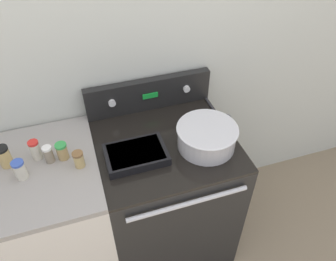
% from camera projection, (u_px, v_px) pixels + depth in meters
% --- Properties ---
extents(kitchen_wall, '(8.00, 0.05, 2.50)m').
position_uv_depth(kitchen_wall, '(144.00, 52.00, 1.78)').
color(kitchen_wall, silver).
rests_on(kitchen_wall, ground_plane).
extents(stove_range, '(0.74, 0.71, 0.91)m').
position_uv_depth(stove_range, '(166.00, 194.00, 2.04)').
color(stove_range, black).
rests_on(stove_range, ground_plane).
extents(control_panel, '(0.74, 0.07, 0.20)m').
position_uv_depth(control_panel, '(149.00, 94.00, 1.90)').
color(control_panel, black).
rests_on(control_panel, stove_range).
extents(side_counter, '(0.62, 0.68, 0.92)m').
position_uv_depth(side_counter, '(54.00, 223.00, 1.88)').
color(side_counter, silver).
rests_on(side_counter, ground_plane).
extents(mixing_bowl, '(0.32, 0.32, 0.12)m').
position_uv_depth(mixing_bowl, '(207.00, 136.00, 1.67)').
color(mixing_bowl, silver).
rests_on(mixing_bowl, stove_range).
extents(casserole_dish, '(0.31, 0.21, 0.05)m').
position_uv_depth(casserole_dish, '(136.00, 154.00, 1.64)').
color(casserole_dish, black).
rests_on(casserole_dish, stove_range).
extents(ladle, '(0.08, 0.30, 0.08)m').
position_uv_depth(ladle, '(224.00, 120.00, 1.82)').
color(ladle, '#333338').
rests_on(ladle, stove_range).
extents(spice_jar_brown_cap, '(0.05, 0.05, 0.09)m').
position_uv_depth(spice_jar_brown_cap, '(79.00, 159.00, 1.57)').
color(spice_jar_brown_cap, tan).
rests_on(spice_jar_brown_cap, side_counter).
extents(spice_jar_green_cap, '(0.06, 0.06, 0.09)m').
position_uv_depth(spice_jar_green_cap, '(62.00, 151.00, 1.61)').
color(spice_jar_green_cap, tan).
rests_on(spice_jar_green_cap, side_counter).
extents(spice_jar_white_cap, '(0.05, 0.05, 0.09)m').
position_uv_depth(spice_jar_white_cap, '(48.00, 154.00, 1.59)').
color(spice_jar_white_cap, gray).
rests_on(spice_jar_white_cap, side_counter).
extents(spice_jar_red_cap, '(0.05, 0.05, 0.11)m').
position_uv_depth(spice_jar_red_cap, '(35.00, 150.00, 1.60)').
color(spice_jar_red_cap, beige).
rests_on(spice_jar_red_cap, side_counter).
extents(spice_jar_blue_cap, '(0.06, 0.06, 0.10)m').
position_uv_depth(spice_jar_blue_cap, '(20.00, 170.00, 1.51)').
color(spice_jar_blue_cap, beige).
rests_on(spice_jar_blue_cap, side_counter).
extents(spice_jar_black_cap, '(0.06, 0.06, 0.11)m').
position_uv_depth(spice_jar_black_cap, '(4.00, 157.00, 1.56)').
color(spice_jar_black_cap, tan).
rests_on(spice_jar_black_cap, side_counter).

